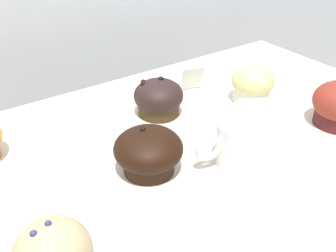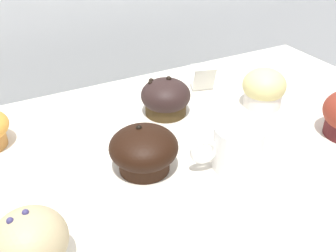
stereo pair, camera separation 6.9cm
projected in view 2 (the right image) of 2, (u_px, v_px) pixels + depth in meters
wall_back at (96, 54)px, 1.20m from camera, size 3.20×0.10×1.80m
muffin_back_left at (31, 244)px, 0.47m from camera, size 0.09×0.09×0.09m
muffin_front_left at (264, 89)px, 0.83m from camera, size 0.09×0.09×0.08m
muffin_front_right at (166, 98)px, 0.80m from camera, size 0.10×0.10×0.08m
muffin_back_center at (144, 150)px, 0.64m from camera, size 0.11×0.11×0.08m
coffee_cup at (237, 147)px, 0.65m from camera, size 0.12×0.08×0.08m
price_card at (203, 78)px, 0.90m from camera, size 0.06×0.05×0.06m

